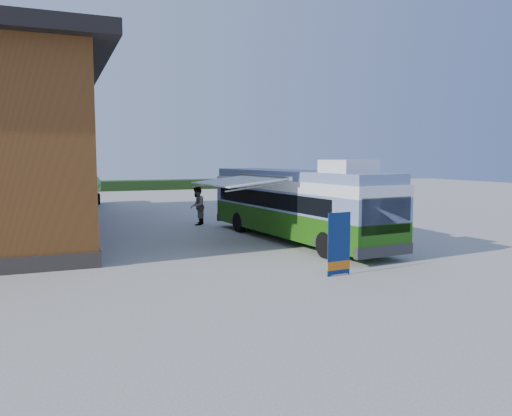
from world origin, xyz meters
name	(u,v)px	position (x,y,z in m)	size (l,w,h in m)	color
ground	(288,253)	(0.00, 0.00, 0.00)	(100.00, 100.00, 0.00)	#BCB7AD
hedge	(206,184)	(8.00, 38.00, 0.50)	(40.00, 3.00, 1.00)	#264419
bus	(296,202)	(1.46, 2.30, 1.60)	(3.42, 11.08, 3.35)	#277313
awning	(242,183)	(-1.03, 2.00, 2.44)	(2.82, 4.12, 0.50)	white
banner	(339,250)	(-0.13, -3.69, 0.76)	(0.80, 0.24, 1.85)	navy
picnic_table	(287,222)	(1.87, 4.00, 0.54)	(1.35, 1.22, 0.73)	tan
person_a	(247,212)	(0.56, 5.58, 0.87)	(0.64, 0.42, 1.74)	#999999
person_b	(197,206)	(-1.04, 8.50, 0.98)	(0.95, 0.74, 1.96)	#999999
slurry_tanker	(86,187)	(-5.70, 21.03, 1.33)	(2.44, 6.22, 2.31)	#1B8117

